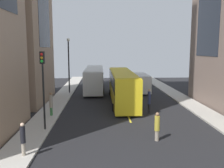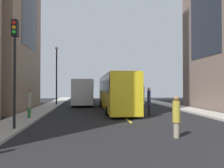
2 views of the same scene
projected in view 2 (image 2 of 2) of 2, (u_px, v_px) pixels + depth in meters
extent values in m
plane|color=black|center=(112.00, 107.00, 25.03)|extent=(41.32, 41.32, 0.00)
cube|color=#B2ADA3|center=(48.00, 107.00, 24.16)|extent=(2.26, 44.00, 0.15)
cube|color=#B2ADA3|center=(171.00, 105.00, 25.91)|extent=(2.26, 44.00, 0.15)
cube|color=yellow|center=(129.00, 121.00, 14.61)|extent=(0.16, 2.00, 0.01)
cube|color=yellow|center=(112.00, 107.00, 25.03)|extent=(0.16, 2.00, 0.01)
cube|color=yellow|center=(105.00, 101.00, 35.46)|extent=(0.16, 2.00, 0.01)
cube|color=yellow|center=(101.00, 98.00, 45.89)|extent=(0.16, 2.00, 0.01)
cube|color=silver|center=(83.00, 91.00, 29.79)|extent=(2.55, 12.74, 3.00)
cube|color=black|center=(83.00, 85.00, 29.80)|extent=(2.60, 11.72, 1.20)
cube|color=beige|center=(83.00, 81.00, 29.82)|extent=(2.45, 12.23, 0.08)
cylinder|color=black|center=(77.00, 99.00, 33.56)|extent=(0.46, 1.00, 1.00)
cylinder|color=black|center=(91.00, 99.00, 33.83)|extent=(0.46, 1.00, 1.00)
cylinder|color=black|center=(73.00, 102.00, 25.71)|extent=(0.46, 1.00, 1.00)
cylinder|color=black|center=(92.00, 102.00, 25.99)|extent=(0.46, 1.00, 1.00)
cube|color=yellow|center=(115.00, 92.00, 21.75)|extent=(2.45, 13.74, 3.30)
cube|color=black|center=(115.00, 84.00, 21.77)|extent=(2.50, 12.64, 1.48)
cube|color=gold|center=(115.00, 76.00, 21.78)|extent=(2.35, 13.19, 0.08)
cylinder|color=black|center=(101.00, 103.00, 25.83)|extent=(0.44, 0.76, 0.76)
cylinder|color=black|center=(119.00, 103.00, 26.09)|extent=(0.44, 0.76, 0.76)
cylinder|color=black|center=(108.00, 111.00, 17.37)|extent=(0.44, 0.76, 0.76)
cylinder|color=black|center=(134.00, 110.00, 17.63)|extent=(0.44, 0.76, 0.76)
cube|color=white|center=(132.00, 95.00, 28.74)|extent=(2.05, 6.07, 2.30)
cube|color=black|center=(131.00, 89.00, 28.75)|extent=(2.09, 5.58, 0.69)
cube|color=silver|center=(131.00, 86.00, 28.76)|extent=(1.97, 5.83, 0.08)
cylinder|color=black|center=(123.00, 101.00, 30.48)|extent=(0.37, 0.72, 0.72)
cylinder|color=black|center=(135.00, 101.00, 30.70)|extent=(0.37, 0.72, 0.72)
cylinder|color=black|center=(127.00, 103.00, 26.75)|extent=(0.37, 0.72, 0.72)
cylinder|color=black|center=(142.00, 103.00, 26.97)|extent=(0.37, 0.72, 0.72)
cube|color=black|center=(125.00, 96.00, 34.95)|extent=(1.74, 4.58, 1.40)
cube|color=black|center=(125.00, 94.00, 34.95)|extent=(1.78, 4.22, 0.59)
cube|color=black|center=(125.00, 92.00, 34.96)|extent=(1.67, 4.40, 0.08)
cylinder|color=black|center=(119.00, 99.00, 36.26)|extent=(0.31, 0.62, 0.62)
cylinder|color=black|center=(128.00, 99.00, 36.44)|extent=(0.31, 0.62, 0.62)
cylinder|color=black|center=(122.00, 100.00, 33.43)|extent=(0.31, 0.62, 0.62)
cylinder|color=black|center=(132.00, 100.00, 33.62)|extent=(0.31, 0.62, 0.62)
cylinder|color=#336B38|center=(29.00, 113.00, 14.90)|extent=(0.24, 0.24, 0.74)
cylinder|color=gray|center=(29.00, 100.00, 14.91)|extent=(0.32, 0.32, 1.15)
sphere|color=#8C6647|center=(29.00, 90.00, 14.92)|extent=(0.25, 0.25, 0.25)
cylinder|color=gray|center=(176.00, 130.00, 9.66)|extent=(0.26, 0.26, 0.72)
cylinder|color=gold|center=(176.00, 112.00, 9.67)|extent=(0.35, 0.35, 1.01)
sphere|color=#8C6647|center=(176.00, 98.00, 9.68)|extent=(0.25, 0.25, 0.25)
cylinder|color=black|center=(149.00, 111.00, 17.03)|extent=(0.21, 0.21, 0.87)
cylinder|color=navy|center=(149.00, 98.00, 17.05)|extent=(0.29, 0.29, 1.24)
sphere|color=tan|center=(149.00, 89.00, 17.06)|extent=(0.25, 0.25, 0.25)
cylinder|color=black|center=(15.00, 82.00, 11.11)|extent=(0.14, 0.14, 4.97)
cube|color=black|center=(15.00, 28.00, 11.16)|extent=(0.32, 0.32, 0.90)
sphere|color=red|center=(14.00, 23.00, 10.98)|extent=(0.20, 0.20, 0.20)
sphere|color=orange|center=(14.00, 27.00, 10.98)|extent=(0.20, 0.20, 0.20)
sphere|color=green|center=(14.00, 32.00, 10.98)|extent=(0.20, 0.20, 0.20)
cylinder|color=black|center=(57.00, 77.00, 26.65)|extent=(0.18, 0.18, 7.09)
sphere|color=silver|center=(57.00, 48.00, 26.71)|extent=(0.44, 0.44, 0.44)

